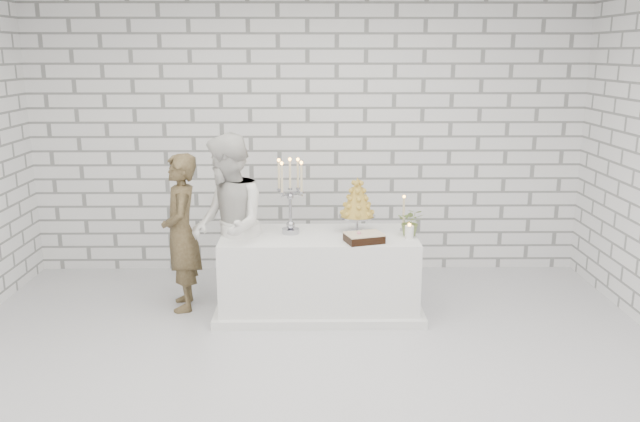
{
  "coord_description": "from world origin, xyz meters",
  "views": [
    {
      "loc": [
        0.04,
        -4.55,
        2.4
      ],
      "look_at": [
        0.11,
        0.94,
        1.05
      ],
      "focal_mm": 36.54,
      "sensor_mm": 36.0,
      "label": 1
    }
  ],
  "objects_px": {
    "cake_table": "(319,273)",
    "croquembouche": "(357,205)",
    "candelabra": "(290,196)",
    "bride": "(228,226)",
    "groom": "(181,233)"
  },
  "relations": [
    {
      "from": "bride",
      "to": "candelabra",
      "type": "bearing_deg",
      "value": 85.88
    },
    {
      "from": "groom",
      "to": "bride",
      "type": "height_order",
      "value": "bride"
    },
    {
      "from": "cake_table",
      "to": "candelabra",
      "type": "height_order",
      "value": "candelabra"
    },
    {
      "from": "candelabra",
      "to": "groom",
      "type": "bearing_deg",
      "value": 177.14
    },
    {
      "from": "candelabra",
      "to": "croquembouche",
      "type": "relative_size",
      "value": 1.35
    },
    {
      "from": "candelabra",
      "to": "croquembouche",
      "type": "xyz_separation_m",
      "value": [
        0.62,
        0.01,
        -0.09
      ]
    },
    {
      "from": "groom",
      "to": "candelabra",
      "type": "bearing_deg",
      "value": 75.63
    },
    {
      "from": "candelabra",
      "to": "cake_table",
      "type": "bearing_deg",
      "value": -11.57
    },
    {
      "from": "cake_table",
      "to": "croquembouche",
      "type": "distance_m",
      "value": 0.74
    },
    {
      "from": "groom",
      "to": "croquembouche",
      "type": "bearing_deg",
      "value": 77.14
    },
    {
      "from": "candelabra",
      "to": "croquembouche",
      "type": "height_order",
      "value": "candelabra"
    },
    {
      "from": "groom",
      "to": "candelabra",
      "type": "xyz_separation_m",
      "value": [
        1.03,
        -0.05,
        0.36
      ]
    },
    {
      "from": "bride",
      "to": "croquembouche",
      "type": "distance_m",
      "value": 1.2
    },
    {
      "from": "cake_table",
      "to": "croquembouche",
      "type": "bearing_deg",
      "value": 10.52
    },
    {
      "from": "bride",
      "to": "croquembouche",
      "type": "bearing_deg",
      "value": 81.26
    }
  ]
}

